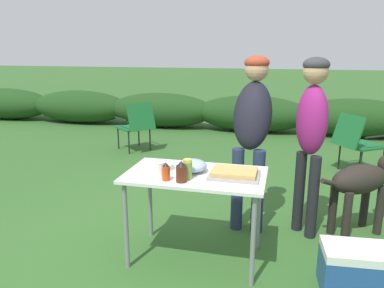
% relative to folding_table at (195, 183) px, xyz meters
% --- Properties ---
extents(ground_plane, '(60.00, 60.00, 0.00)m').
position_rel_folding_table_xyz_m(ground_plane, '(0.00, 0.00, -0.66)').
color(ground_plane, '#336028').
extents(shrub_hedge, '(14.40, 0.90, 0.75)m').
position_rel_folding_table_xyz_m(shrub_hedge, '(-0.00, 5.07, -0.29)').
color(shrub_hedge, '#1E4219').
rests_on(shrub_hedge, ground).
extents(folding_table, '(1.10, 0.64, 0.74)m').
position_rel_folding_table_xyz_m(folding_table, '(0.00, 0.00, 0.00)').
color(folding_table, white).
rests_on(folding_table, ground).
extents(food_tray, '(0.38, 0.29, 0.06)m').
position_rel_folding_table_xyz_m(food_tray, '(0.31, -0.00, 0.10)').
color(food_tray, '#9E9EA3').
rests_on(food_tray, folding_table).
extents(plate_stack, '(0.21, 0.21, 0.05)m').
position_rel_folding_table_xyz_m(plate_stack, '(-0.30, 0.04, 0.10)').
color(plate_stack, white).
rests_on(plate_stack, folding_table).
extents(mixing_bowl, '(0.23, 0.23, 0.10)m').
position_rel_folding_table_xyz_m(mixing_bowl, '(-0.04, 0.04, 0.13)').
color(mixing_bowl, '#99B2CC').
rests_on(mixing_bowl, folding_table).
extents(paper_cup_stack, '(0.08, 0.08, 0.12)m').
position_rel_folding_table_xyz_m(paper_cup_stack, '(-0.24, -0.14, 0.14)').
color(paper_cup_stack, white).
rests_on(paper_cup_stack, folding_table).
extents(hot_sauce_bottle, '(0.06, 0.06, 0.14)m').
position_rel_folding_table_xyz_m(hot_sauce_bottle, '(-0.18, -0.20, 0.14)').
color(hot_sauce_bottle, '#CC4214').
rests_on(hot_sauce_bottle, folding_table).
extents(bbq_sauce_bottle, '(0.08, 0.08, 0.16)m').
position_rel_folding_table_xyz_m(bbq_sauce_bottle, '(-0.06, -0.21, 0.15)').
color(bbq_sauce_bottle, '#562314').
rests_on(bbq_sauce_bottle, folding_table).
extents(relish_jar, '(0.07, 0.07, 0.16)m').
position_rel_folding_table_xyz_m(relish_jar, '(-0.03, -0.14, 0.15)').
color(relish_jar, olive).
rests_on(relish_jar, folding_table).
extents(standing_person_in_olive_jacket, '(0.39, 0.51, 1.64)m').
position_rel_folding_table_xyz_m(standing_person_in_olive_jacket, '(0.37, 0.72, 0.37)').
color(standing_person_in_olive_jacket, '#232D4C').
rests_on(standing_person_in_olive_jacket, ground).
extents(standing_person_in_gray_fleece, '(0.37, 0.38, 1.63)m').
position_rel_folding_table_xyz_m(standing_person_in_gray_fleece, '(0.89, 0.67, 0.38)').
color(standing_person_in_gray_fleece, black).
rests_on(standing_person_in_gray_fleece, ground).
extents(dog, '(0.82, 0.64, 0.74)m').
position_rel_folding_table_xyz_m(dog, '(1.40, 0.81, -0.16)').
color(dog, '#28231E').
rests_on(dog, ground).
extents(camp_chair_green_behind_table, '(0.75, 0.72, 0.83)m').
position_rel_folding_table_xyz_m(camp_chair_green_behind_table, '(1.65, 2.68, -0.20)').
color(camp_chair_green_behind_table, '#19602D').
rests_on(camp_chair_green_behind_table, ground).
extents(camp_chair_near_hedge, '(0.75, 0.73, 0.83)m').
position_rel_folding_table_xyz_m(camp_chair_near_hedge, '(-1.74, 3.02, -0.20)').
color(camp_chair_near_hedge, '#19602D').
rests_on(camp_chair_near_hedge, ground).
extents(cooler_box, '(0.50, 0.36, 0.34)m').
position_rel_folding_table_xyz_m(cooler_box, '(1.22, -0.15, -0.49)').
color(cooler_box, '#234C93').
rests_on(cooler_box, ground).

